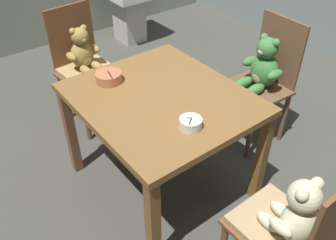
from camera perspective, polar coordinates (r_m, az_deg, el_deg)
The scene contains 7 objects.
ground_plane at distance 2.53m, azimuth -0.91°, elevation -9.98°, with size 5.20×5.20×0.04m.
dining_table at distance 2.10m, azimuth -1.08°, elevation 1.85°, with size 1.02×0.89×0.71m.
teddy_chair_far_center at distance 2.67m, azimuth 14.86°, elevation 7.35°, with size 0.44×0.44×0.93m.
teddy_chair_near_left at distance 2.84m, azimuth -13.14°, elevation 9.03°, with size 0.44×0.44×0.93m.
teddy_chair_near_right at distance 1.71m, azimuth 19.07°, elevation -15.50°, with size 0.42×0.37×0.93m.
porridge_bowl_white_near_right at distance 1.80m, azimuth 3.63°, elevation -0.47°, with size 0.12×0.12×0.11m.
porridge_bowl_terracotta_near_left at distance 2.19m, azimuth -9.44°, elevation 6.78°, with size 0.16×0.16×0.14m.
Camera 1 is at (1.37, -1.01, 1.84)m, focal length 38.24 mm.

